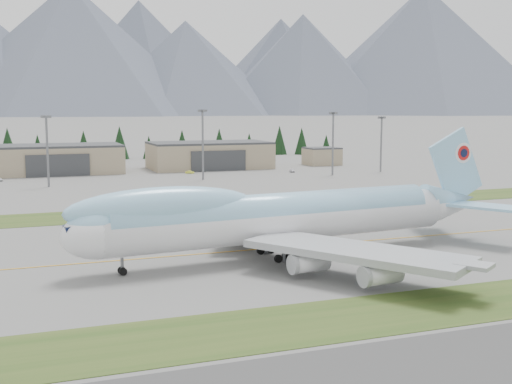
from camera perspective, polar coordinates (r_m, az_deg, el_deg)
name	(u,v)px	position (r m, az deg, el deg)	size (l,w,h in m)	color
ground	(197,254)	(108.62, -5.28, -5.55)	(7000.00, 7000.00, 0.00)	slate
grass_strip_near	(283,326)	(73.89, 2.44, -11.82)	(400.00, 14.00, 0.08)	#2D4819
grass_strip_far	(147,213)	(151.79, -9.63, -1.89)	(400.00, 18.00, 0.08)	#2D4819
taxiway_line_main	(197,254)	(108.62, -5.28, -5.55)	(400.00, 0.40, 0.02)	orange
boeing_747_freighter	(279,216)	(104.81, 2.07, -2.15)	(79.53, 68.28, 20.92)	white
hangar_center	(56,159)	(253.29, -17.35, 2.82)	(48.00, 26.60, 10.80)	gray
hangar_right	(209,155)	(263.00, -4.17, 3.30)	(48.00, 26.60, 10.80)	gray
control_shed	(322,156)	(279.21, 5.88, 3.19)	(14.00, 12.00, 7.60)	gray
floodlight_masts	(187,133)	(218.95, -6.11, 5.24)	(164.55, 10.09, 24.70)	slate
service_vehicle_a	(0,181)	(232.18, -21.77, 0.90)	(1.29, 3.19, 1.09)	silver
service_vehicle_b	(190,174)	(241.94, -5.90, 1.63)	(1.18, 3.36, 1.11)	#D3DD37
service_vehicle_c	(292,172)	(246.54, 3.23, 1.77)	(1.73, 4.25, 1.23)	#BCBBC1
conifer_belt	(78,145)	(315.58, -15.56, 4.05)	(267.80, 14.84, 16.33)	black
mountain_ridge_front	(16,47)	(2336.07, -20.53, 11.99)	(4293.43, 1299.35, 508.66)	#464D5E
mountain_ridge_rear	(73,57)	(3019.62, -15.95, 11.45)	(4473.01, 1024.67, 512.33)	#464D5E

